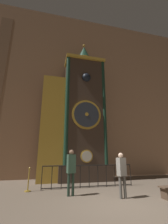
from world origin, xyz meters
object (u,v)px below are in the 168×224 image
Objects in this scene: clock_tower at (77,116)px; visitor_far at (122,170)px; stanchion_post at (28,183)px; visitor_near at (71,167)px.

clock_tower reaches higher than visitor_far.
stanchion_post is (-2.61, -2.20, -3.89)m from clock_tower.
clock_tower reaches higher than visitor_near.
clock_tower is 10.01× the size of stanchion_post.
visitor_near is at bearing -103.88° from clock_tower.
visitor_near is 1.08× the size of visitor_far.
visitor_near is 1.76× the size of stanchion_post.
visitor_near is (-0.84, -3.39, -3.13)m from clock_tower.
clock_tower is 6.15× the size of visitor_far.
clock_tower is at bearing 62.29° from visitor_near.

